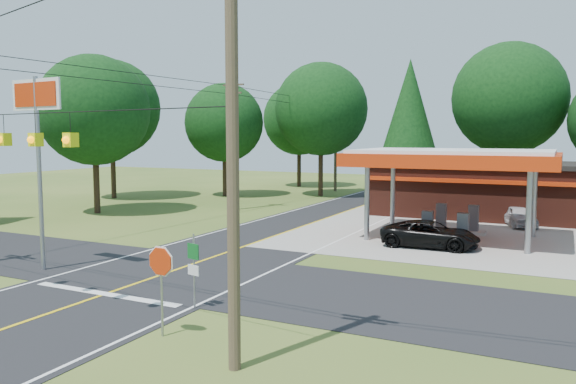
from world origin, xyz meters
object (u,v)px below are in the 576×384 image
at_px(gas_canopy, 453,161).
at_px(big_stop_sign, 37,124).
at_px(sedan_car, 519,216).
at_px(octagonal_stop_sign, 161,269).
at_px(suv_car, 430,234).

bearing_deg(gas_canopy, big_stop_sign, -133.00).
bearing_deg(sedan_car, gas_canopy, -137.17).
bearing_deg(big_stop_sign, gas_canopy, 47.00).
relative_size(big_stop_sign, octagonal_stop_sign, 3.09).
bearing_deg(gas_canopy, octagonal_stop_sign, -103.31).
distance_m(gas_canopy, big_stop_sign, 20.61).
relative_size(sedan_car, octagonal_stop_sign, 1.42).
bearing_deg(octagonal_stop_sign, suv_car, 75.98).
bearing_deg(octagonal_stop_sign, big_stop_sign, 157.15).
distance_m(suv_car, octagonal_stop_sign, 16.56).
height_order(gas_canopy, sedan_car, gas_canopy).
xyz_separation_m(gas_canopy, sedan_car, (3.00, 6.17, -3.64)).
relative_size(sedan_car, big_stop_sign, 0.46).
relative_size(gas_canopy, suv_car, 2.20).
xyz_separation_m(sedan_car, octagonal_stop_sign, (-7.50, -25.19, 1.32)).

